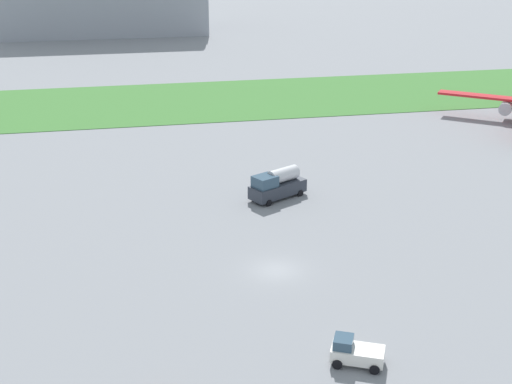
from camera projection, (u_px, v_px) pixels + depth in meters
The scene contains 4 objects.
ground_plane at pixel (276, 270), 61.61m from camera, with size 600.00×600.00×0.00m, color gray.
grass_taxiway_strip at pixel (195, 101), 118.19m from camera, with size 360.00×28.00×0.08m, color #3D7533.
pushback_tug_near_gate at pixel (355, 352), 48.39m from camera, with size 4.02×3.23×1.95m.
fuel_truck_midfield at pixel (277, 185), 76.83m from camera, with size 6.86×5.19×3.29m.
Camera 1 is at (-12.40, -53.54, 28.71)m, focal length 49.60 mm.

